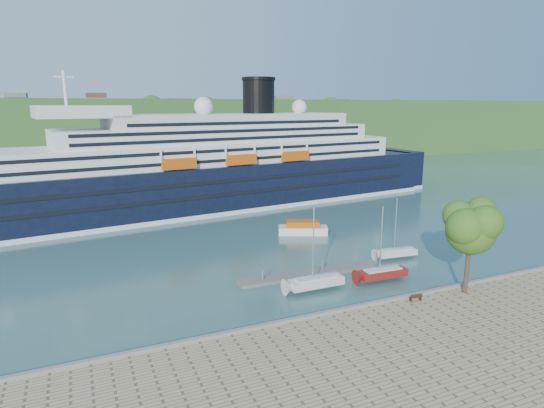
% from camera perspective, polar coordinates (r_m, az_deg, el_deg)
% --- Properties ---
extents(ground, '(400.00, 400.00, 0.00)m').
position_cam_1_polar(ground, '(52.04, 13.04, -12.93)').
color(ground, '#325A59').
rests_on(ground, ground).
extents(far_hillside, '(400.00, 50.00, 24.00)m').
position_cam_1_polar(far_hillside, '(184.90, -14.79, 8.84)').
color(far_hillside, '#2B5120').
rests_on(far_hillside, ground).
extents(quay_coping, '(220.00, 0.50, 0.30)m').
position_cam_1_polar(quay_coping, '(51.42, 13.23, -11.85)').
color(quay_coping, slate).
rests_on(quay_coping, promenade).
extents(cruise_ship, '(125.83, 33.91, 27.96)m').
position_cam_1_polar(cruise_ship, '(97.67, -8.43, 7.53)').
color(cruise_ship, black).
rests_on(cruise_ship, ground).
extents(park_bench, '(1.50, 0.72, 0.93)m').
position_cam_1_polar(park_bench, '(52.92, 17.57, -11.03)').
color(park_bench, '#3F2112').
rests_on(park_bench, promenade).
extents(promenade_tree, '(7.23, 7.23, 11.98)m').
position_cam_1_polar(promenade_tree, '(55.27, 23.55, -4.41)').
color(promenade_tree, '#2E5516').
rests_on(promenade_tree, promenade).
extents(floating_pontoon, '(19.21, 2.82, 0.43)m').
position_cam_1_polar(floating_pontoon, '(60.53, 4.55, -8.74)').
color(floating_pontoon, slate).
rests_on(floating_pontoon, ground).
extents(sailboat_white_near, '(7.62, 2.17, 9.83)m').
position_cam_1_polar(sailboat_white_near, '(54.55, 5.68, -5.91)').
color(sailboat_white_near, silver).
rests_on(sailboat_white_near, ground).
extents(sailboat_red, '(7.26, 2.37, 9.25)m').
position_cam_1_polar(sailboat_red, '(59.06, 13.91, -5.08)').
color(sailboat_red, maroon).
rests_on(sailboat_red, ground).
extents(sailboat_white_far, '(6.77, 2.57, 8.53)m').
position_cam_1_polar(sailboat_white_far, '(68.08, 15.54, -3.18)').
color(sailboat_white_far, silver).
rests_on(sailboat_white_far, ground).
extents(tender_launch, '(8.96, 6.09, 2.35)m').
position_cam_1_polar(tender_launch, '(78.95, 3.90, -2.94)').
color(tender_launch, '#C84E0B').
rests_on(tender_launch, ground).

